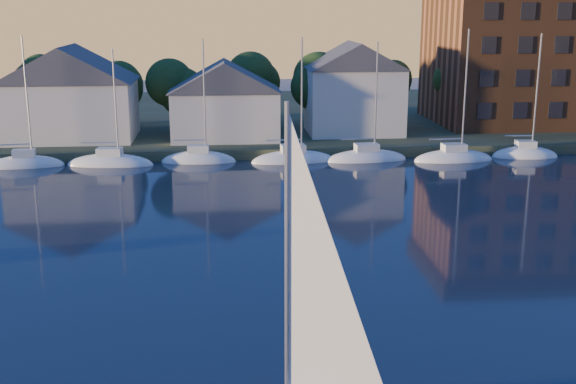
{
  "coord_description": "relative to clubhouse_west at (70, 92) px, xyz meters",
  "views": [
    {
      "loc": [
        -6.27,
        -18.55,
        14.51
      ],
      "look_at": [
        -2.56,
        22.0,
        3.99
      ],
      "focal_mm": 45.0,
      "sensor_mm": 36.0,
      "label": 1
    }
  ],
  "objects": [
    {
      "name": "shoreline_land",
      "position": [
        22.0,
        17.0,
        -5.93
      ],
      "size": [
        160.0,
        50.0,
        2.0
      ],
      "primitive_type": "cube",
      "color": "#2E3720",
      "rests_on": "ground"
    },
    {
      "name": "wooden_dock",
      "position": [
        22.0,
        -6.0,
        -5.93
      ],
      "size": [
        120.0,
        3.0,
        1.0
      ],
      "primitive_type": "cube",
      "color": "brown",
      "rests_on": "ground"
    },
    {
      "name": "clubhouse_west",
      "position": [
        0.0,
        0.0,
        0.0
      ],
      "size": [
        13.65,
        9.45,
        9.64
      ],
      "color": "beige",
      "rests_on": "shoreline_land"
    },
    {
      "name": "clubhouse_centre",
      "position": [
        16.0,
        -1.0,
        -0.8
      ],
      "size": [
        11.55,
        8.4,
        8.08
      ],
      "color": "beige",
      "rests_on": "shoreline_land"
    },
    {
      "name": "clubhouse_east",
      "position": [
        30.0,
        1.0,
        0.07
      ],
      "size": [
        10.5,
        8.4,
        9.8
      ],
      "color": "beige",
      "rests_on": "shoreline_land"
    },
    {
      "name": "condo_block",
      "position": [
        56.0,
        6.95,
        3.86
      ],
      "size": [
        31.0,
        17.0,
        17.4
      ],
      "color": "brown",
      "rests_on": "shoreline_land"
    },
    {
      "name": "tree_line",
      "position": [
        24.0,
        5.0,
        1.24
      ],
      "size": [
        93.4,
        5.4,
        8.9
      ],
      "color": "#332117",
      "rests_on": "shoreline_land"
    },
    {
      "name": "moored_fleet",
      "position": [
        22.0,
        -9.0,
        -5.83
      ],
      "size": [
        87.5,
        2.4,
        12.05
      ],
      "color": "white",
      "rests_on": "ground"
    }
  ]
}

